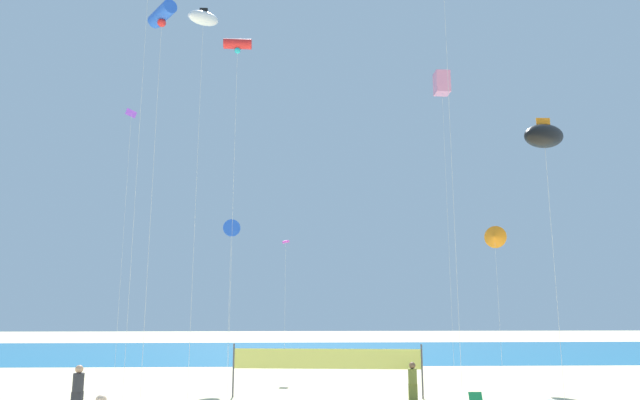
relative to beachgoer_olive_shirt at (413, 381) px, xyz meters
The scene contains 13 objects.
ocean_band 23.18m from the beachgoer_olive_shirt, 102.01° to the left, with size 120.00×20.00×0.01m, color #1E6B99.
beachgoer_olive_shirt is the anchor object (origin of this frame).
beachgoer_charcoal_shirt 13.95m from the beachgoer_olive_shirt, behind, with size 0.43×0.43×1.86m.
volleyball_net 3.99m from the beachgoer_olive_shirt, 162.93° to the left, with size 8.79×0.75×2.40m.
kite_white_inflatable 19.04m from the beachgoer_olive_shirt, behind, with size 1.67×1.99×17.88m.
kite_blue_tube 19.39m from the beachgoer_olive_shirt, 164.66° to the right, with size 1.53×1.72×16.92m.
kite_black_inflatable 11.85m from the beachgoer_olive_shirt, 41.11° to the right, with size 2.84×2.57×11.67m.
kite_magenta_diamond 14.79m from the beachgoer_olive_shirt, 118.06° to the left, with size 0.67×0.67×8.40m.
kite_blue_delta 15.15m from the beachgoer_olive_shirt, 136.62° to the left, with size 1.16×0.74×9.35m.
kite_pink_box 21.56m from the beachgoer_olive_shirt, 65.70° to the left, with size 1.02×1.02×20.02m.
kite_violet_diamond 23.74m from the beachgoer_olive_shirt, 151.10° to the left, with size 0.84×0.84×16.53m.
kite_red_tube 17.96m from the beachgoer_olive_shirt, behind, with size 1.39×0.54×17.22m.
kite_orange_delta 12.40m from the beachgoer_olive_shirt, 48.03° to the left, with size 1.31×1.07×8.85m.
Camera 1 is at (-0.02, -16.94, 4.49)m, focal length 30.27 mm.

